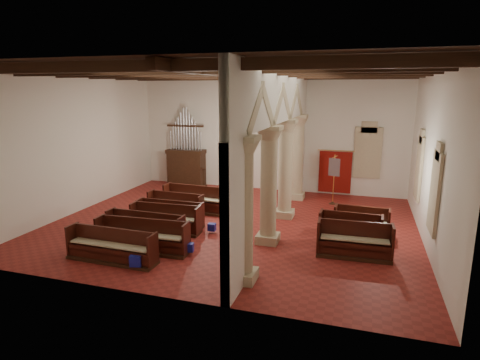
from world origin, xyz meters
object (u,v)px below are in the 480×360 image
Objects in this scene: pipe_organ at (186,161)px; aisle_pew_0 at (354,245)px; processional_banner at (333,187)px; nave_pew_0 at (112,251)px; lectern at (202,178)px.

pipe_organ is 1.87× the size of aisle_pew_0.
pipe_organ is at bearing -174.75° from processional_banner.
processional_banner is at bearing 56.01° from nave_pew_0.
pipe_organ is 11.85m from aisle_pew_0.
aisle_pew_0 is at bearing -64.18° from processional_banner.
processional_banner is at bearing 12.12° from lectern.
nave_pew_0 is (1.11, -9.94, -0.12)m from lectern.
processional_banner is 6.11m from aisle_pew_0.
lectern is at bearing 97.59° from nave_pew_0.
processional_banner reaches higher than nave_pew_0.
aisle_pew_0 is (1.14, -5.99, -0.41)m from processional_banner.
nave_pew_0 is at bearing -60.67° from lectern.
lectern is at bearing -175.75° from processional_banner.
processional_banner is (7.16, -1.37, 0.33)m from lectern.
nave_pew_0 is (2.03, -9.97, -1.03)m from pipe_organ.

